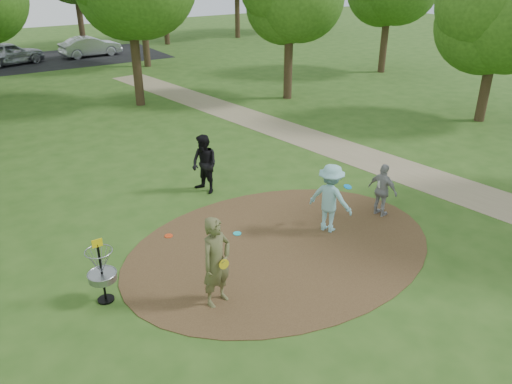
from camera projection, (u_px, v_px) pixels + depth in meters
ground at (281, 247)px, 12.90m from camera, size 100.00×100.00×0.00m
dirt_clearing at (281, 247)px, 12.89m from camera, size 8.40×8.40×0.02m
footpath at (398, 169)px, 17.61m from camera, size 7.55×39.89×0.01m
parking_lot at (65, 58)px, 36.61m from camera, size 14.00×8.00×0.01m
player_observer_with_disc at (216, 262)px, 10.41m from camera, size 0.85×0.67×2.06m
player_throwing_with_disc at (330, 198)px, 13.30m from camera, size 1.35×1.42×1.92m
player_walking_with_disc at (204, 164)px, 15.53m from camera, size 0.93×1.07×1.88m
player_waiting_with_disc at (383, 190)px, 14.15m from camera, size 0.54×0.98×1.58m
disc_ground_cyan at (237, 233)px, 13.47m from camera, size 0.22×0.22×0.02m
disc_ground_red at (169, 236)px, 13.35m from camera, size 0.22×0.22×0.02m
car_left at (8, 53)px, 34.07m from camera, size 4.95×3.07×1.57m
car_right at (91, 46)px, 37.09m from camera, size 4.50×1.88×1.45m
disc_golf_basket at (101, 267)px, 10.53m from camera, size 0.63×0.63×1.54m
tree_ring at (199, 6)px, 18.07m from camera, size 36.97×45.51×9.10m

